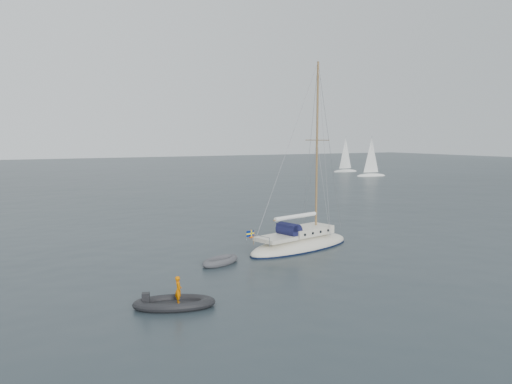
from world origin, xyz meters
TOP-DOWN VIEW (x-y plane):
  - ground at (0.00, 0.00)m, footprint 300.00×300.00m
  - sailboat at (0.52, -1.19)m, footprint 9.04×2.71m
  - dinghy at (-5.85, -2.44)m, footprint 2.76×1.25m
  - rib at (-10.65, -8.31)m, footprint 3.59×1.63m
  - distant_yacht_c at (45.29, 43.50)m, footprint 5.95×3.17m
  - distant_yacht_b at (48.32, 55.08)m, footprint 5.99×3.19m

SIDE VIEW (x-z plane):
  - ground at x=0.00m, z-range 0.00..0.00m
  - dinghy at x=-5.85m, z-range -0.02..0.37m
  - rib at x=-10.65m, z-range -0.48..0.92m
  - sailboat at x=0.52m, z-range -5.46..7.41m
  - distant_yacht_c at x=45.29m, z-range -0.57..7.31m
  - distant_yacht_b at x=48.32m, z-range -0.58..7.35m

